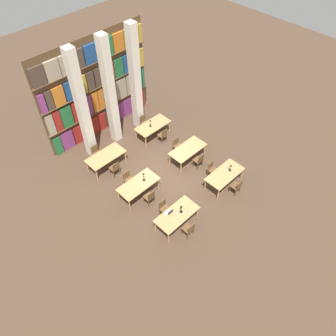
# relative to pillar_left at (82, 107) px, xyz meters

# --- Properties ---
(ground_plane) EXTENTS (40.00, 40.00, 0.00)m
(ground_plane) POSITION_rel_pillar_left_xyz_m (1.66, -3.86, -3.00)
(ground_plane) COLOR #4C3828
(bookshelf_bank) EXTENTS (6.48, 0.35, 5.50)m
(bookshelf_bank) POSITION_rel_pillar_left_xyz_m (1.66, 1.18, -0.42)
(bookshelf_bank) COLOR brown
(bookshelf_bank) RESTS_ON ground_plane
(pillar_left) EXTENTS (0.45, 0.45, 6.00)m
(pillar_left) POSITION_rel_pillar_left_xyz_m (0.00, 0.00, 0.00)
(pillar_left) COLOR silver
(pillar_left) RESTS_ON ground_plane
(pillar_center) EXTENTS (0.45, 0.45, 6.00)m
(pillar_center) POSITION_rel_pillar_left_xyz_m (1.66, 0.00, 0.00)
(pillar_center) COLOR silver
(pillar_center) RESTS_ON ground_plane
(pillar_right) EXTENTS (0.45, 0.45, 6.00)m
(pillar_right) POSITION_rel_pillar_left_xyz_m (3.31, 0.00, 0.00)
(pillar_right) COLOR silver
(pillar_right) RESTS_ON ground_plane
(reading_table_0) EXTENTS (1.97, 0.96, 0.76)m
(reading_table_0) POSITION_rel_pillar_left_xyz_m (0.01, -6.33, -2.32)
(reading_table_0) COLOR tan
(reading_table_0) RESTS_ON ground_plane
(chair_0) EXTENTS (0.42, 0.40, 0.88)m
(chair_0) POSITION_rel_pillar_left_xyz_m (-0.03, -7.09, -2.52)
(chair_0) COLOR brown
(chair_0) RESTS_ON ground_plane
(chair_1) EXTENTS (0.42, 0.40, 0.88)m
(chair_1) POSITION_rel_pillar_left_xyz_m (-0.03, -5.57, -2.52)
(chair_1) COLOR brown
(chair_1) RESTS_ON ground_plane
(desk_lamp_0) EXTENTS (0.14, 0.14, 0.43)m
(desk_lamp_0) POSITION_rel_pillar_left_xyz_m (0.22, -6.37, -1.96)
(desk_lamp_0) COLOR black
(desk_lamp_0) RESTS_ON reading_table_0
(laptop) EXTENTS (0.32, 0.22, 0.21)m
(laptop) POSITION_rel_pillar_left_xyz_m (-0.18, -6.05, -2.20)
(laptop) COLOR silver
(laptop) RESTS_ON reading_table_0
(reading_table_1) EXTENTS (1.97, 0.96, 0.76)m
(reading_table_1) POSITION_rel_pillar_left_xyz_m (3.28, -6.32, -2.32)
(reading_table_1) COLOR tan
(reading_table_1) RESTS_ON ground_plane
(chair_2) EXTENTS (0.42, 0.40, 0.88)m
(chair_2) POSITION_rel_pillar_left_xyz_m (3.29, -7.08, -2.52)
(chair_2) COLOR brown
(chair_2) RESTS_ON ground_plane
(chair_3) EXTENTS (0.42, 0.40, 0.88)m
(chair_3) POSITION_rel_pillar_left_xyz_m (3.29, -5.56, -2.52)
(chair_3) COLOR brown
(chair_3) RESTS_ON ground_plane
(desk_lamp_1) EXTENTS (0.14, 0.14, 0.39)m
(desk_lamp_1) POSITION_rel_pillar_left_xyz_m (3.62, -6.35, -1.99)
(desk_lamp_1) COLOR black
(desk_lamp_1) RESTS_ON reading_table_1
(reading_table_2) EXTENTS (1.97, 0.96, 0.76)m
(reading_table_2) POSITION_rel_pillar_left_xyz_m (-0.07, -3.90, -2.32)
(reading_table_2) COLOR tan
(reading_table_2) RESTS_ON ground_plane
(chair_4) EXTENTS (0.42, 0.40, 0.88)m
(chair_4) POSITION_rel_pillar_left_xyz_m (-0.07, -4.66, -2.52)
(chair_4) COLOR brown
(chair_4) RESTS_ON ground_plane
(chair_5) EXTENTS (0.42, 0.40, 0.88)m
(chair_5) POSITION_rel_pillar_left_xyz_m (-0.07, -3.14, -2.52)
(chair_5) COLOR brown
(chair_5) RESTS_ON ground_plane
(desk_lamp_2) EXTENTS (0.14, 0.14, 0.49)m
(desk_lamp_2) POSITION_rel_pillar_left_xyz_m (0.27, -3.91, -1.91)
(desk_lamp_2) COLOR black
(desk_lamp_2) RESTS_ON reading_table_2
(reading_table_3) EXTENTS (1.97, 0.96, 0.76)m
(reading_table_3) POSITION_rel_pillar_left_xyz_m (3.26, -3.92, -2.32)
(reading_table_3) COLOR tan
(reading_table_3) RESTS_ON ground_plane
(chair_6) EXTENTS (0.42, 0.40, 0.88)m
(chair_6) POSITION_rel_pillar_left_xyz_m (3.29, -4.68, -2.52)
(chair_6) COLOR brown
(chair_6) RESTS_ON ground_plane
(chair_7) EXTENTS (0.42, 0.40, 0.88)m
(chair_7) POSITION_rel_pillar_left_xyz_m (3.29, -3.16, -2.52)
(chair_7) COLOR brown
(chair_7) RESTS_ON ground_plane
(reading_table_4) EXTENTS (1.97, 0.96, 0.76)m
(reading_table_4) POSITION_rel_pillar_left_xyz_m (-0.04, -1.36, -2.32)
(reading_table_4) COLOR tan
(reading_table_4) RESTS_ON ground_plane
(chair_8) EXTENTS (0.42, 0.40, 0.88)m
(chair_8) POSITION_rel_pillar_left_xyz_m (-0.09, -2.13, -2.52)
(chair_8) COLOR brown
(chair_8) RESTS_ON ground_plane
(chair_9) EXTENTS (0.42, 0.40, 0.88)m
(chair_9) POSITION_rel_pillar_left_xyz_m (-0.09, -0.60, -2.52)
(chair_9) COLOR brown
(chair_9) RESTS_ON ground_plane
(reading_table_5) EXTENTS (1.97, 0.96, 0.76)m
(reading_table_5) POSITION_rel_pillar_left_xyz_m (3.26, -1.28, -2.32)
(reading_table_5) COLOR tan
(reading_table_5) RESTS_ON ground_plane
(chair_10) EXTENTS (0.42, 0.40, 0.88)m
(chair_10) POSITION_rel_pillar_left_xyz_m (3.30, -2.04, -2.52)
(chair_10) COLOR brown
(chair_10) RESTS_ON ground_plane
(chair_11) EXTENTS (0.42, 0.40, 0.88)m
(chair_11) POSITION_rel_pillar_left_xyz_m (3.30, -0.52, -2.52)
(chair_11) COLOR brown
(chair_11) RESTS_ON ground_plane
(desk_lamp_3) EXTENTS (0.14, 0.14, 0.44)m
(desk_lamp_3) POSITION_rel_pillar_left_xyz_m (3.10, -1.27, -1.95)
(desk_lamp_3) COLOR black
(desk_lamp_3) RESTS_ON reading_table_5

